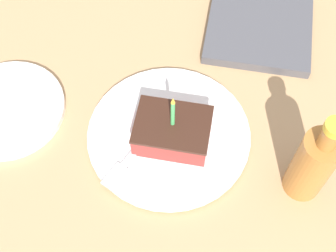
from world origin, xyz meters
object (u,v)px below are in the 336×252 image
(cake_slice, at_px, (173,131))
(marble_board, at_px, (259,28))
(bottle, at_px, (313,164))
(plate, at_px, (168,135))
(fork, at_px, (136,151))
(side_plate, at_px, (8,109))

(cake_slice, distance_m, marble_board, 0.30)
(bottle, bearing_deg, plate, -102.00)
(cake_slice, height_order, fork, cake_slice)
(plate, height_order, cake_slice, cake_slice)
(side_plate, relative_size, marble_board, 1.00)
(bottle, bearing_deg, cake_slice, -100.56)
(cake_slice, height_order, side_plate, cake_slice)
(plate, relative_size, side_plate, 1.38)
(cake_slice, bearing_deg, bottle, 79.44)
(side_plate, bearing_deg, bottle, 84.53)
(fork, distance_m, bottle, 0.28)
(plate, bearing_deg, fork, -46.03)
(marble_board, bearing_deg, cake_slice, -24.40)
(cake_slice, relative_size, fork, 0.71)
(plate, height_order, marble_board, marble_board)
(plate, height_order, side_plate, same)
(plate, relative_size, marble_board, 1.38)
(plate, height_order, fork, fork)
(fork, bearing_deg, bottle, 89.25)
(plate, distance_m, bottle, 0.24)
(bottle, bearing_deg, marble_board, -163.30)
(fork, bearing_deg, marble_board, 150.01)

